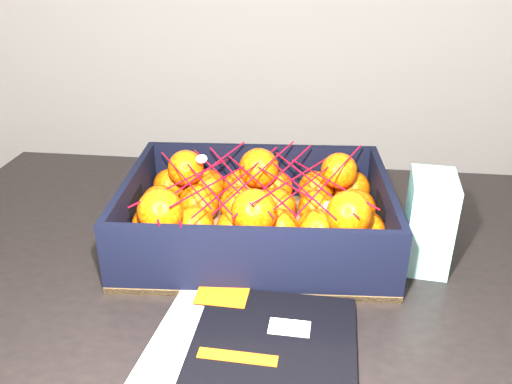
{
  "coord_description": "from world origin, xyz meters",
  "views": [
    {
      "loc": [
        0.16,
        -0.61,
        1.24
      ],
      "look_at": [
        0.12,
        0.16,
        0.86
      ],
      "focal_mm": 37.01,
      "sensor_mm": 36.0,
      "label": 1
    }
  ],
  "objects_px": {
    "table": "(238,302)",
    "produce_crate": "(257,223)",
    "magazine_stack": "(243,366)",
    "retail_carton": "(429,222)"
  },
  "relations": [
    {
      "from": "table",
      "to": "produce_crate",
      "type": "distance_m",
      "value": 0.15
    },
    {
      "from": "magazine_stack",
      "to": "retail_carton",
      "type": "relative_size",
      "value": 2.14
    },
    {
      "from": "produce_crate",
      "to": "retail_carton",
      "type": "relative_size",
      "value": 2.9
    },
    {
      "from": "produce_crate",
      "to": "retail_carton",
      "type": "xyz_separation_m",
      "value": [
        0.28,
        -0.05,
        0.04
      ]
    },
    {
      "from": "retail_carton",
      "to": "table",
      "type": "bearing_deg",
      "value": -171.53
    },
    {
      "from": "magazine_stack",
      "to": "retail_carton",
      "type": "xyz_separation_m",
      "value": [
        0.28,
        0.26,
        0.07
      ]
    },
    {
      "from": "retail_carton",
      "to": "produce_crate",
      "type": "bearing_deg",
      "value": 178.05
    },
    {
      "from": "table",
      "to": "produce_crate",
      "type": "height_order",
      "value": "produce_crate"
    },
    {
      "from": "magazine_stack",
      "to": "produce_crate",
      "type": "xyz_separation_m",
      "value": [
        0.0,
        0.31,
        0.03
      ]
    },
    {
      "from": "table",
      "to": "produce_crate",
      "type": "relative_size",
      "value": 2.81
    }
  ]
}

